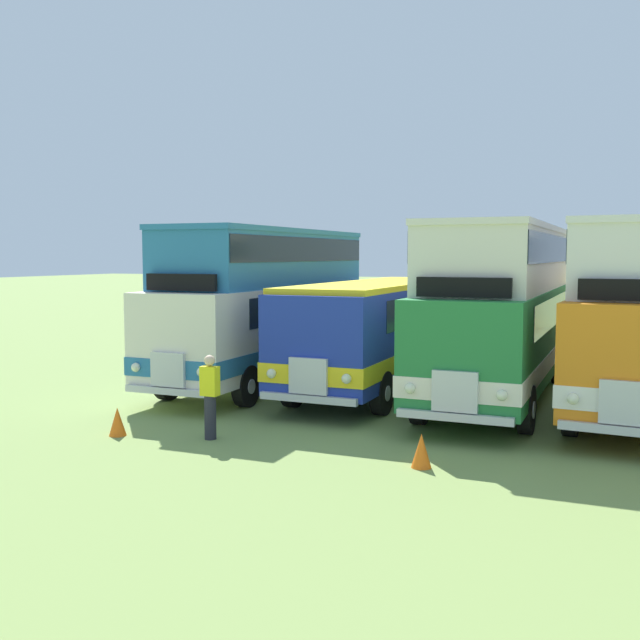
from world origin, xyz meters
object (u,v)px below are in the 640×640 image
at_px(bus_second_in_row, 381,326).
at_px(marshal_person, 210,396).
at_px(bus_first_in_row, 267,299).
at_px(cone_far_end, 118,421).
at_px(cone_near_end, 421,451).
at_px(bus_third_in_row, 501,305).

relative_size(bus_second_in_row, marshal_person, 5.86).
bearing_deg(bus_first_in_row, cone_far_end, -88.31).
bearing_deg(marshal_person, cone_near_end, -2.76).
distance_m(bus_second_in_row, cone_far_end, 8.27).
height_order(bus_first_in_row, bus_third_in_row, same).
relative_size(cone_near_end, cone_far_end, 1.02).
distance_m(bus_third_in_row, cone_near_end, 7.15).
bearing_deg(marshal_person, bus_second_in_row, 79.81).
distance_m(bus_first_in_row, cone_near_end, 9.70).
bearing_deg(cone_far_end, bus_second_in_row, 67.04).
bearing_deg(marshal_person, bus_third_in_row, 54.89).
bearing_deg(bus_first_in_row, marshal_person, -71.92).
distance_m(bus_first_in_row, cone_far_end, 7.39).
height_order(bus_third_in_row, marshal_person, bus_third_in_row).
relative_size(cone_near_end, marshal_person, 0.35).
bearing_deg(bus_second_in_row, bus_first_in_row, -172.64).
bearing_deg(cone_near_end, bus_third_in_row, 88.81).
xyz_separation_m(bus_third_in_row, cone_far_end, (-6.56, -7.12, -2.17)).
bearing_deg(cone_near_end, bus_second_in_row, 114.28).
height_order(bus_third_in_row, cone_far_end, bus_third_in_row).
bearing_deg(bus_first_in_row, bus_second_in_row, 7.36).
xyz_separation_m(bus_third_in_row, marshal_person, (-4.63, -6.59, -1.58)).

